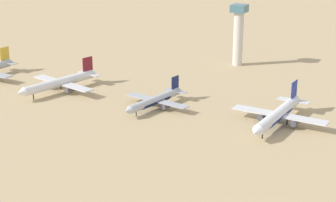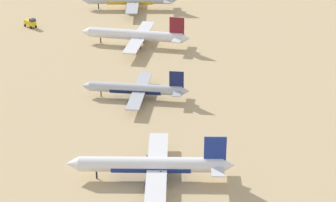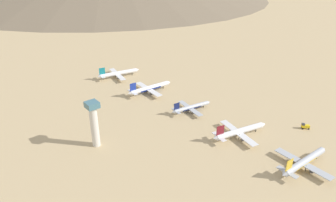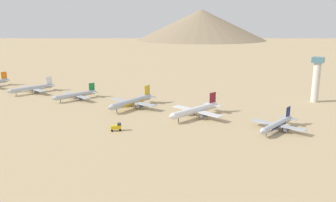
# 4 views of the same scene
# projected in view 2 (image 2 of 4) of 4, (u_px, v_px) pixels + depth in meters

# --- Properties ---
(ground_plane) EXTENTS (2193.91, 2193.91, 0.00)m
(ground_plane) POSITION_uv_depth(u_px,v_px,m) (131.00, 8.00, 296.35)
(ground_plane) COLOR tan
(parked_jet_4) EXTENTS (41.70, 33.85, 12.03)m
(parked_jet_4) POSITION_uv_depth(u_px,v_px,m) (130.00, 0.00, 293.86)
(parked_jet_4) COLOR #B2B7C1
(parked_jet_4) RESTS_ON ground
(parked_jet_5) EXTENTS (41.40, 33.98, 12.05)m
(parked_jet_5) POSITION_uv_depth(u_px,v_px,m) (137.00, 35.00, 255.16)
(parked_jet_5) COLOR white
(parked_jet_5) RESTS_ON ground
(parked_jet_6) EXTENTS (34.32, 28.06, 9.92)m
(parked_jet_6) POSITION_uv_depth(u_px,v_px,m) (136.00, 89.00, 214.63)
(parked_jet_6) COLOR #B2B7C1
(parked_jet_6) RESTS_ON ground
(parked_jet_7) EXTENTS (42.70, 34.69, 12.31)m
(parked_jet_7) POSITION_uv_depth(u_px,v_px,m) (152.00, 165.00, 172.16)
(parked_jet_7) COLOR white
(parked_jet_7) RESTS_ON ground
(service_truck) EXTENTS (5.47, 5.42, 3.90)m
(service_truck) POSITION_uv_depth(u_px,v_px,m) (30.00, 22.00, 273.95)
(service_truck) COLOR yellow
(service_truck) RESTS_ON ground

